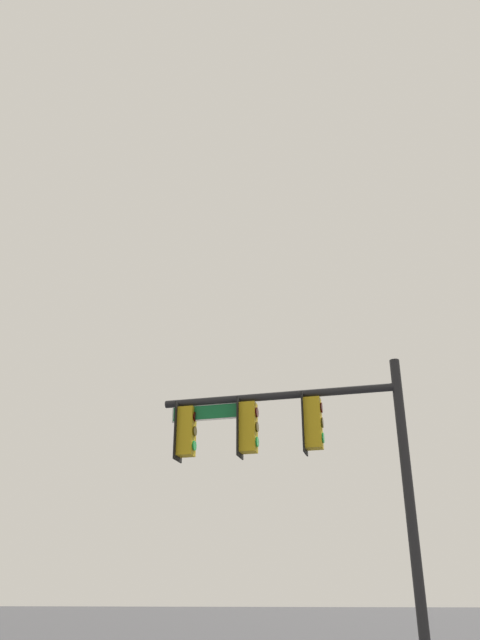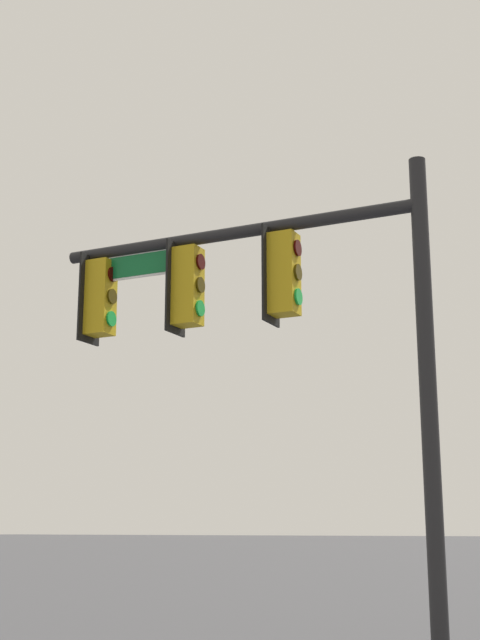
% 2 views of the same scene
% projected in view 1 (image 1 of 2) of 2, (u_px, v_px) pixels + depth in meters
% --- Properties ---
extents(signal_pole_near, '(5.29, 0.95, 6.01)m').
position_uv_depth(signal_pole_near, '(294.00, 442.00, 13.31)').
color(signal_pole_near, black).
rests_on(signal_pole_near, ground_plane).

